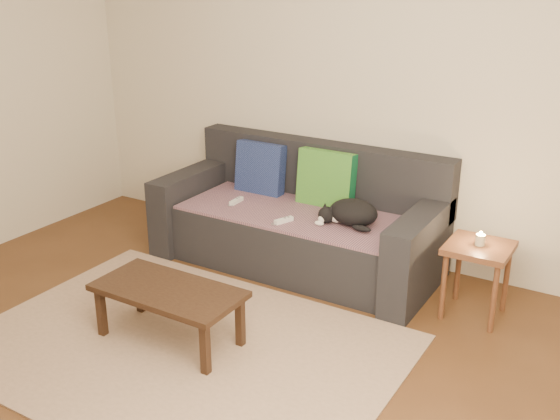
{
  "coord_description": "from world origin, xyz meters",
  "views": [
    {
      "loc": [
        2.23,
        -2.41,
        2.12
      ],
      "look_at": [
        0.05,
        1.2,
        0.55
      ],
      "focal_mm": 42.0,
      "sensor_mm": 36.0,
      "label": 1
    }
  ],
  "objects_px": {
    "wii_remote_a": "(236,201)",
    "side_table": "(478,258)",
    "wii_remote_b": "(284,220)",
    "sofa": "(300,224)",
    "coffee_table": "(168,295)",
    "cat": "(351,213)"
  },
  "relations": [
    {
      "from": "wii_remote_b",
      "to": "sofa",
      "type": "bearing_deg",
      "value": 30.37
    },
    {
      "from": "sofa",
      "to": "cat",
      "type": "distance_m",
      "value": 0.53
    },
    {
      "from": "sofa",
      "to": "coffee_table",
      "type": "bearing_deg",
      "value": -94.32
    },
    {
      "from": "wii_remote_a",
      "to": "side_table",
      "type": "distance_m",
      "value": 1.82
    },
    {
      "from": "sofa",
      "to": "wii_remote_a",
      "type": "xyz_separation_m",
      "value": [
        -0.47,
        -0.16,
        0.15
      ]
    },
    {
      "from": "cat",
      "to": "coffee_table",
      "type": "distance_m",
      "value": 1.41
    },
    {
      "from": "sofa",
      "to": "wii_remote_a",
      "type": "bearing_deg",
      "value": -161.25
    },
    {
      "from": "cat",
      "to": "wii_remote_b",
      "type": "relative_size",
      "value": 2.9
    },
    {
      "from": "side_table",
      "to": "wii_remote_b",
      "type": "bearing_deg",
      "value": -171.65
    },
    {
      "from": "sofa",
      "to": "cat",
      "type": "relative_size",
      "value": 4.83
    },
    {
      "from": "cat",
      "to": "wii_remote_a",
      "type": "bearing_deg",
      "value": -166.05
    },
    {
      "from": "coffee_table",
      "to": "cat",
      "type": "bearing_deg",
      "value": 65.81
    },
    {
      "from": "sofa",
      "to": "coffee_table",
      "type": "xyz_separation_m",
      "value": [
        -0.1,
        -1.39,
        0.0
      ]
    },
    {
      "from": "wii_remote_a",
      "to": "side_table",
      "type": "relative_size",
      "value": 0.31
    },
    {
      "from": "wii_remote_a",
      "to": "coffee_table",
      "type": "distance_m",
      "value": 1.29
    },
    {
      "from": "wii_remote_a",
      "to": "sofa",
      "type": "bearing_deg",
      "value": -73.57
    },
    {
      "from": "wii_remote_a",
      "to": "wii_remote_b",
      "type": "xyz_separation_m",
      "value": [
        0.51,
        -0.16,
        0.0
      ]
    },
    {
      "from": "side_table",
      "to": "cat",
      "type": "bearing_deg",
      "value": 179.23
    },
    {
      "from": "side_table",
      "to": "wii_remote_a",
      "type": "bearing_deg",
      "value": -179.0
    },
    {
      "from": "wii_remote_a",
      "to": "side_table",
      "type": "bearing_deg",
      "value": -91.32
    },
    {
      "from": "wii_remote_b",
      "to": "side_table",
      "type": "relative_size",
      "value": 0.31
    },
    {
      "from": "cat",
      "to": "side_table",
      "type": "distance_m",
      "value": 0.9
    }
  ]
}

